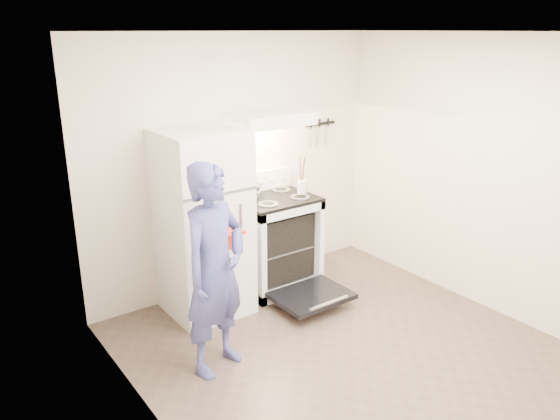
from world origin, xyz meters
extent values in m
plane|color=#4E4034|center=(0.00, 0.00, 0.00)|extent=(3.60, 3.60, 0.00)
cube|color=beige|center=(0.00, 1.80, 1.25)|extent=(3.20, 0.02, 2.50)
cube|color=silver|center=(-0.58, 1.45, 0.85)|extent=(0.70, 0.70, 1.70)
cube|color=silver|center=(0.23, 1.48, 0.46)|extent=(0.76, 0.65, 0.92)
cube|color=black|center=(0.23, 1.48, 0.94)|extent=(0.76, 0.65, 0.03)
cube|color=silver|center=(0.23, 1.76, 1.05)|extent=(0.76, 0.07, 0.20)
cube|color=black|center=(0.23, 0.88, 0.12)|extent=(0.70, 0.54, 0.04)
cube|color=gray|center=(0.23, 1.48, 0.44)|extent=(0.60, 0.52, 0.01)
cube|color=silver|center=(0.23, 1.55, 1.71)|extent=(0.76, 0.50, 0.12)
cube|color=black|center=(1.05, 1.79, 1.55)|extent=(0.40, 0.02, 0.03)
cylinder|color=#95774F|center=(0.25, 1.54, 0.45)|extent=(0.36, 0.36, 0.02)
cylinder|color=silver|center=(0.47, 1.35, 1.05)|extent=(0.11, 0.11, 0.13)
imported|color=navy|center=(-0.95, 0.58, 0.82)|extent=(0.70, 0.57, 1.64)
camera|label=1|loc=(-2.72, -2.70, 2.52)|focal=35.00mm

